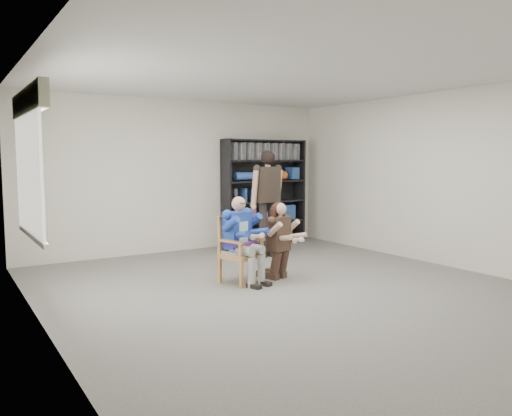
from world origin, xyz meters
TOP-DOWN VIEW (x-y plane):
  - room_shell at (0.00, 0.00)m, footprint 6.00×7.00m
  - floor at (0.00, 0.00)m, footprint 6.00×7.00m
  - window_left at (-2.95, 1.00)m, footprint 0.16×2.00m
  - armchair at (-0.35, 0.75)m, footprint 0.66×0.65m
  - seated_man at (-0.35, 0.75)m, footprint 0.70×0.84m
  - kneeling_woman at (0.23, 0.63)m, footprint 0.65×0.84m
  - bookshelf at (1.70, 3.28)m, footprint 1.80×0.38m
  - standing_man at (0.99, 2.10)m, footprint 0.58×0.33m

SIDE VIEW (x-z plane):
  - floor at x=0.00m, z-range -0.01..0.01m
  - armchair at x=-0.35m, z-range 0.00..0.93m
  - kneeling_woman at x=0.23m, z-range 0.00..1.11m
  - seated_man at x=-0.35m, z-range 0.00..1.21m
  - standing_man at x=0.99m, z-range 0.00..1.86m
  - bookshelf at x=1.70m, z-range 0.00..2.10m
  - room_shell at x=0.00m, z-range 0.00..2.80m
  - window_left at x=-2.95m, z-range 0.76..2.50m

